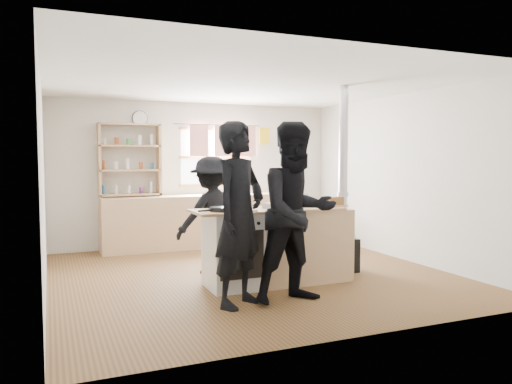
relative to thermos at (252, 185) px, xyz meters
The scene contains 14 objects.
ground 2.63m from the thermos, 112.63° to the right, with size 5.00×5.00×0.01m, color brown.
back_counter 1.10m from the thermos, behind, with size 3.40×0.55×0.90m, color tan.
shelving_unit 2.18m from the thermos, behind, with size 1.00×0.28×1.20m.
thermos is the anchor object (origin of this frame).
cooking_island 2.94m from the thermos, 105.74° to the right, with size 1.97×0.64×0.93m.
skillet_greens 3.26m from the thermos, 118.46° to the right, with size 0.33×0.33×0.05m.
roast_tray 2.91m from the thermos, 105.41° to the right, with size 0.42×0.33×0.07m.
stockpot_stove 2.92m from the thermos, 115.40° to the right, with size 0.23×0.23×0.18m.
stockpot_counter 2.75m from the thermos, 99.77° to the right, with size 0.26×0.26×0.20m.
bread_board 2.88m from the thermos, 91.04° to the right, with size 0.31×0.24×0.12m.
flue_heater 2.57m from the thermos, 83.40° to the right, with size 0.35×0.35×2.50m.
person_near_left 3.78m from the thermos, 114.18° to the right, with size 0.70×0.46×1.92m, color black.
person_near_right 3.69m from the thermos, 104.70° to the right, with size 0.94×0.73×1.93m, color black.
person_far 2.40m from the thermos, 125.21° to the right, with size 1.01×0.58×1.56m, color black.
Camera 1 is at (-2.44, -6.04, 1.55)m, focal length 35.00 mm.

